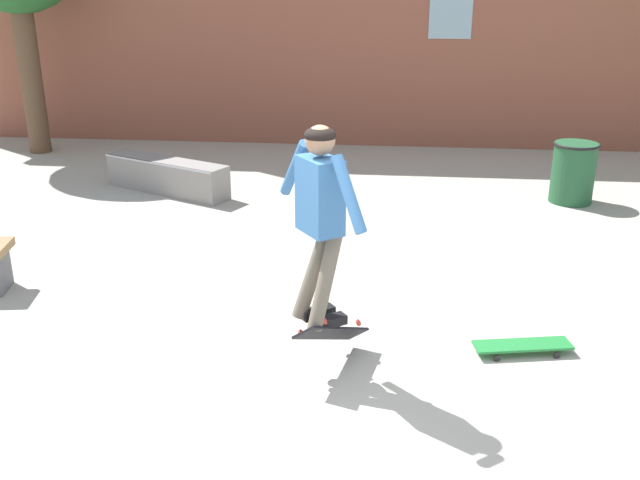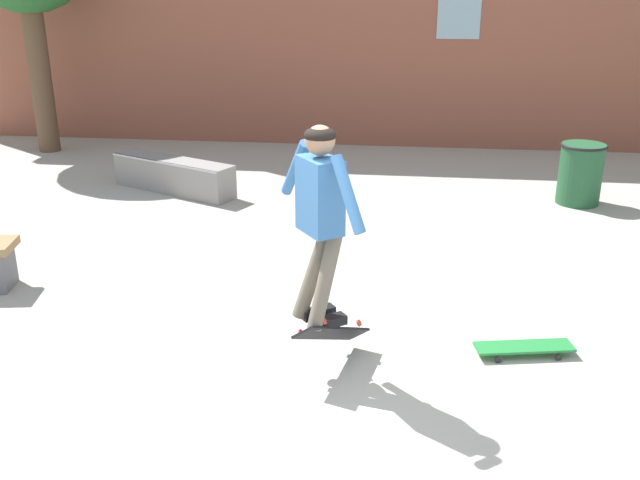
{
  "view_description": "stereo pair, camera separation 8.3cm",
  "coord_description": "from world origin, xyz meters",
  "px_view_note": "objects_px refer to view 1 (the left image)",
  "views": [
    {
      "loc": [
        0.33,
        -4.05,
        2.87
      ],
      "look_at": [
        -0.17,
        0.69,
        1.07
      ],
      "focal_mm": 40.0,
      "sensor_mm": 36.0,
      "label": 1
    },
    {
      "loc": [
        0.41,
        -4.04,
        2.87
      ],
      "look_at": [
        -0.17,
        0.69,
        1.07
      ],
      "focal_mm": 40.0,
      "sensor_mm": 36.0,
      "label": 2
    }
  ],
  "objects_px": {
    "skate_ledge": "(167,176)",
    "trash_bin": "(573,171)",
    "skateboard_resting": "(523,345)",
    "skater": "(320,208)",
    "skateboard_flipping": "(332,333)"
  },
  "relations": [
    {
      "from": "skate_ledge",
      "to": "trash_bin",
      "type": "height_order",
      "value": "trash_bin"
    },
    {
      "from": "trash_bin",
      "to": "skateboard_resting",
      "type": "xyz_separation_m",
      "value": [
        -1.28,
        -4.19,
        -0.35
      ]
    },
    {
      "from": "trash_bin",
      "to": "skater",
      "type": "distance_m",
      "value": 5.52
    },
    {
      "from": "skater",
      "to": "skateboard_resting",
      "type": "distance_m",
      "value": 2.06
    },
    {
      "from": "skate_ledge",
      "to": "trash_bin",
      "type": "xyz_separation_m",
      "value": [
        5.47,
        0.12,
        0.19
      ]
    },
    {
      "from": "skate_ledge",
      "to": "trash_bin",
      "type": "bearing_deg",
      "value": 26.9
    },
    {
      "from": "skate_ledge",
      "to": "skateboard_resting",
      "type": "distance_m",
      "value": 5.84
    },
    {
      "from": "skate_ledge",
      "to": "skater",
      "type": "relative_size",
      "value": 1.28
    },
    {
      "from": "skater",
      "to": "skateboard_resting",
      "type": "bearing_deg",
      "value": -20.19
    },
    {
      "from": "skateboard_flipping",
      "to": "trash_bin",
      "type": "bearing_deg",
      "value": -2.31
    },
    {
      "from": "skateboard_resting",
      "to": "skate_ledge",
      "type": "bearing_deg",
      "value": 124.31
    },
    {
      "from": "trash_bin",
      "to": "skateboard_flipping",
      "type": "height_order",
      "value": "trash_bin"
    },
    {
      "from": "skater",
      "to": "skateboard_flipping",
      "type": "xyz_separation_m",
      "value": [
        0.09,
        0.07,
        -1.02
      ]
    },
    {
      "from": "skater",
      "to": "skateboard_resting",
      "type": "xyz_separation_m",
      "value": [
        1.59,
        0.44,
        -1.25
      ]
    },
    {
      "from": "trash_bin",
      "to": "skateboard_resting",
      "type": "distance_m",
      "value": 4.4
    }
  ]
}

